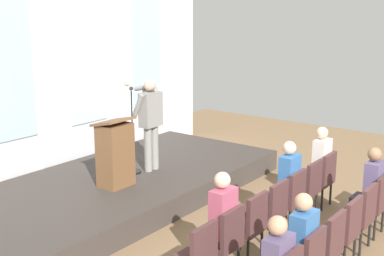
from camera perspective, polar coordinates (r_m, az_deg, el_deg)
The scene contains 21 objects.
rear_partition at distance 10.07m, azimuth -15.23°, elevation 5.93°, with size 8.78×0.14×4.11m.
stage_platform at distance 9.21m, azimuth -8.05°, elevation -6.50°, with size 6.30×2.85×0.39m, color #3F3833.
speaker at distance 9.22m, azimuth -4.66°, elevation 1.14°, with size 0.50×0.69×1.67m.
mic_stand at distance 9.26m, azimuth -6.52°, elevation -2.91°, with size 0.28×0.28×1.55m.
lectern at distance 8.57m, azimuth -8.46°, elevation -2.80°, with size 0.60×0.48×1.16m.
chair_r0_c0 at distance 6.04m, azimuth 0.46°, elevation -13.97°, with size 0.46×0.44×0.94m.
chair_r0_c1 at distance 6.47m, azimuth 3.63°, elevation -12.02°, with size 0.46×0.44×0.94m.
audience_r0_c1 at distance 6.42m, azimuth 3.07°, elevation -10.03°, with size 0.36×0.39×1.37m.
chair_r0_c2 at distance 6.93m, azimuth 6.36°, elevation -10.30°, with size 0.46×0.44×0.94m.
chair_r0_c3 at distance 7.41m, azimuth 8.72°, elevation -8.78°, with size 0.46×0.44×0.94m.
chair_r0_c4 at distance 7.90m, azimuth 10.77°, elevation -7.43°, with size 0.46×0.44×0.94m.
audience_r0_c4 at distance 7.85m, azimuth 10.33°, elevation -5.77°, with size 0.36×0.39×1.38m.
chair_r0_c5 at distance 8.40m, azimuth 12.57°, elevation -6.23°, with size 0.46×0.44×0.94m.
chair_r0_c6 at distance 8.91m, azimuth 14.16°, elevation -5.17°, with size 0.46×0.44×0.94m.
audience_r0_c6 at distance 8.87m, azimuth 13.77°, elevation -3.71°, with size 0.36×0.39×1.37m.
audience_r1_c1 at distance 5.96m, azimuth 11.68°, elevation -12.40°, with size 0.36×0.39×1.34m.
chair_r1_c2 at distance 6.51m, azimuth 14.53°, elevation -12.29°, with size 0.46×0.44×0.94m.
chair_r1_c3 at distance 7.02m, azimuth 16.42°, elevation -10.49°, with size 0.46×0.44×0.94m.
chair_r1_c4 at distance 7.53m, azimuth 18.04°, elevation -8.92°, with size 0.46×0.44×0.94m.
chair_r1_c5 at distance 8.06m, azimuth 19.44°, elevation -7.55°, with size 0.46×0.44×0.94m.
audience_r1_c5 at distance 8.01m, azimuth 19.00°, elevation -6.09°, with size 0.36×0.39×1.33m.
Camera 1 is at (-6.08, -2.18, 3.31)m, focal length 48.40 mm.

